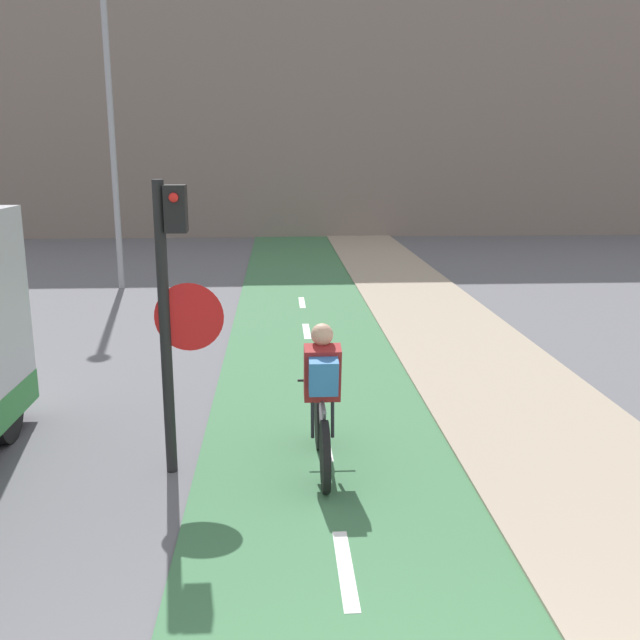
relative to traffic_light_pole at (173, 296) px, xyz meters
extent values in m
cube|color=white|center=(1.50, -1.88, -1.79)|extent=(0.12, 1.10, 0.00)
cube|color=white|center=(1.50, 0.62, -1.79)|extent=(0.12, 1.10, 0.00)
cube|color=white|center=(1.50, 3.12, -1.79)|extent=(0.12, 1.10, 0.00)
cube|color=white|center=(1.50, 5.62, -1.79)|extent=(0.12, 1.10, 0.00)
cube|color=white|center=(1.50, 8.12, -1.79)|extent=(0.12, 1.10, 0.00)
cube|color=slate|center=(1.50, 22.82, 3.69)|extent=(60.00, 5.00, 11.01)
cylinder|color=black|center=(-0.09, 0.00, -0.36)|extent=(0.11, 0.11, 2.91)
cube|color=black|center=(0.07, 0.00, 0.83)|extent=(0.20, 0.20, 0.44)
sphere|color=red|center=(0.07, -0.11, 0.94)|extent=(0.09, 0.09, 0.09)
cone|color=red|center=(0.15, 0.00, -0.21)|extent=(0.67, 0.01, 0.67)
cone|color=silver|center=(0.15, 0.00, -0.21)|extent=(0.60, 0.02, 0.60)
cylinder|color=gray|center=(-2.72, 10.18, 1.57)|extent=(0.14, 0.14, 6.77)
cylinder|color=black|center=(1.43, -0.51, -1.47)|extent=(0.07, 0.69, 0.69)
cylinder|color=black|center=(1.43, 0.50, -1.47)|extent=(0.07, 0.69, 0.69)
cylinder|color=slate|center=(1.43, 0.19, -1.29)|extent=(0.04, 0.65, 0.43)
cylinder|color=slate|center=(1.43, -0.28, -1.27)|extent=(0.04, 0.33, 0.45)
cylinder|color=slate|center=(1.43, 0.04, -1.07)|extent=(0.04, 0.94, 0.07)
cylinder|color=slate|center=(1.43, -0.32, -1.48)|extent=(0.04, 0.39, 0.05)
cylinder|color=black|center=(1.43, 0.50, -1.04)|extent=(0.46, 0.03, 0.03)
cube|color=maroon|center=(1.43, -0.08, -0.77)|extent=(0.36, 0.31, 0.59)
sphere|color=tan|center=(1.43, -0.04, -0.40)|extent=(0.22, 0.22, 0.22)
cylinder|color=#232328|center=(1.33, -0.11, -1.22)|extent=(0.04, 0.07, 0.43)
cylinder|color=#232328|center=(1.53, -0.11, -1.22)|extent=(0.04, 0.07, 0.43)
cube|color=#3370B2|center=(1.43, -0.26, -0.75)|extent=(0.28, 0.23, 0.39)
cylinder|color=black|center=(-2.04, 0.86, -1.46)|extent=(0.18, 0.70, 0.70)
camera|label=1|loc=(1.02, -6.76, 1.34)|focal=40.00mm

